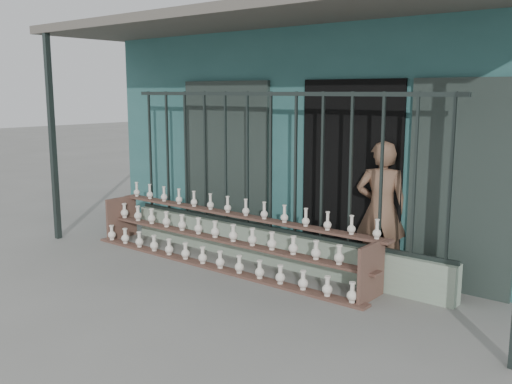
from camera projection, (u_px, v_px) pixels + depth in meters
The scene contains 6 objects.
ground at pixel (202, 289), 6.59m from camera, with size 60.00×60.00×0.00m, color slate.
workshop_building at pixel (378, 129), 9.54m from camera, with size 7.40×6.60×3.21m.
parapet_wall at pixel (270, 247), 7.54m from camera, with size 5.00×0.20×0.45m, color #8CA089.
security_fence at pixel (271, 162), 7.35m from camera, with size 5.00×0.04×1.80m.
shelf_rack at pixel (223, 237), 7.48m from camera, with size 4.50×0.68×0.85m.
elderly_woman at pixel (381, 210), 6.88m from camera, with size 0.61×0.40×1.68m, color brown.
Camera 1 is at (4.45, -4.49, 2.25)m, focal length 40.00 mm.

